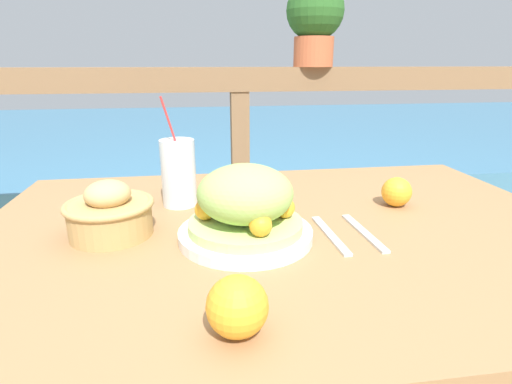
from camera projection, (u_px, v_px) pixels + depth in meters
name	position (u px, v px, depth m)	size (l,w,h in m)	color
patio_table	(284.00, 264.00, 0.85)	(1.25, 0.86, 0.72)	#997047
railing_fence	(240.00, 133.00, 1.60)	(2.80, 0.08, 1.02)	brown
sea_backdrop	(214.00, 147.00, 4.13)	(12.00, 4.00, 0.40)	teal
salad_plate	(245.00, 208.00, 0.74)	(0.25, 0.25, 0.14)	silver
drink_glass	(179.00, 173.00, 0.92)	(0.08, 0.08, 0.25)	silver
bread_basket	(110.00, 213.00, 0.77)	(0.17, 0.17, 0.11)	tan
potted_plant	(315.00, 19.00, 1.51)	(0.22, 0.22, 0.31)	#B75B38
fork	(330.00, 235.00, 0.77)	(0.02, 0.18, 0.00)	silver
knife	(364.00, 232.00, 0.78)	(0.02, 0.18, 0.00)	silver
orange_near_basket	(397.00, 192.00, 0.92)	(0.07, 0.07, 0.07)	#F9A328
orange_near_glass	(237.00, 306.00, 0.48)	(0.08, 0.08, 0.08)	#F9A328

